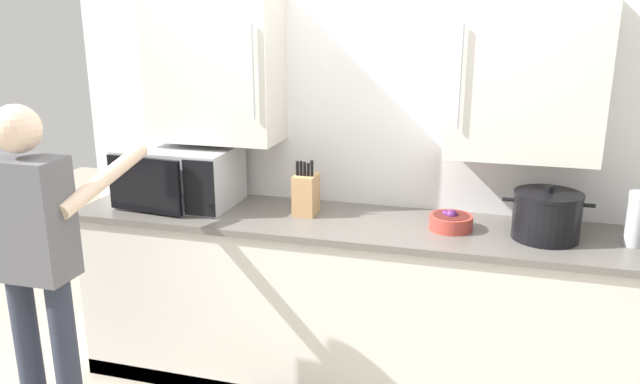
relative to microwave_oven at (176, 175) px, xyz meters
The scene contains 8 objects.
back_wall_tiled 1.07m from the microwave_oven, 14.50° to the left, with size 3.33×0.44×2.63m.
counter_unit 1.17m from the microwave_oven, ahead, with size 2.89×0.61×0.94m.
microwave_oven is the anchor object (origin of this frame).
knife_block 0.74m from the microwave_oven, ahead, with size 0.11×0.15×0.29m.
thermos_flask 2.27m from the microwave_oven, ahead, with size 0.08×0.08×0.25m.
stock_pot 1.90m from the microwave_oven, ahead, with size 0.40×0.31×0.25m.
fruit_bowl 1.48m from the microwave_oven, ahead, with size 0.21×0.21×0.10m.
person_figure 0.89m from the microwave_oven, 104.03° to the right, with size 0.50×0.64×1.59m.
Camera 1 is at (0.64, -2.19, 1.93)m, focal length 34.51 mm.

